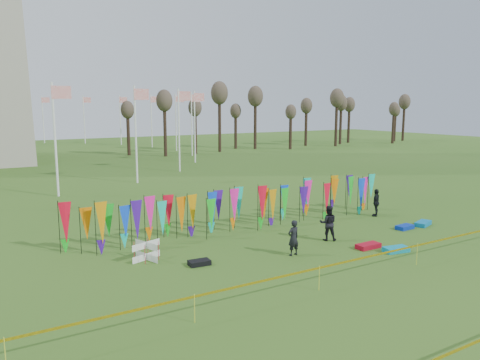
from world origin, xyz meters
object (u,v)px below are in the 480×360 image
person_left (293,238)px  person_right (376,203)px  box_kite (146,251)px  kite_bag_teal (423,223)px  person_mid (328,223)px  kite_bag_turquoise (396,249)px  kite_bag_red (368,246)px  kite_bag_black (199,263)px  kite_bag_blue (405,227)px

person_left → person_right: (8.57, 3.30, 0.03)m
box_kite → person_right: size_ratio=0.50×
box_kite → kite_bag_teal: size_ratio=0.70×
box_kite → person_mid: size_ratio=0.48×
person_left → kite_bag_turquoise: person_left is taller
kite_bag_turquoise → kite_bag_red: (-0.65, 1.02, -0.01)m
box_kite → kite_bag_teal: box_kite is taller
person_left → kite_bag_black: bearing=-17.8°
person_mid → kite_bag_teal: (6.29, -0.53, -0.74)m
box_kite → kite_bag_black: box_kite is taller
person_left → kite_bag_red: bearing=160.9°
person_left → kite_bag_black: size_ratio=1.79×
box_kite → kite_bag_black: size_ratio=0.93×
person_left → kite_bag_teal: person_left is taller
kite_bag_blue → kite_bag_black: kite_bag_blue is taller
person_mid → kite_bag_turquoise: 3.32m
person_mid → kite_bag_teal: bearing=-149.8°
kite_bag_red → person_right: bearing=40.2°
person_mid → kite_bag_red: person_mid is taller
person_left → person_mid: (2.82, 0.97, 0.07)m
person_left → kite_bag_black: 4.20m
kite_bag_blue → kite_bag_red: kite_bag_red is taller
person_left → kite_bag_black: (-4.03, 0.97, -0.68)m
person_mid → person_right: (5.75, 2.33, -0.04)m
kite_bag_black → person_mid: bearing=0.0°
kite_bag_teal → person_left: bearing=-177.2°
person_right → kite_bag_teal: person_right is taller
kite_bag_red → person_mid: bearing=110.9°
box_kite → kite_bag_red: box_kite is taller
person_left → kite_bag_red: (3.55, -0.94, -0.67)m
person_right → kite_bag_blue: 3.06m
kite_bag_turquoise → person_left: bearing=155.0°
box_kite → kite_bag_turquoise: 10.88m
person_left → kite_bag_red: person_left is taller
person_mid → person_left: bearing=54.0°
kite_bag_red → kite_bag_teal: 5.73m
kite_bag_red → kite_bag_black: bearing=165.9°
person_mid → kite_bag_black: person_mid is taller
box_kite → kite_bag_teal: bearing=-8.4°
kite_bag_teal → kite_bag_blue: bearing=179.4°
kite_bag_red → kite_bag_teal: kite_bag_teal is taller
box_kite → person_mid: person_mid is taller
person_mid → kite_bag_blue: (4.85, -0.51, -0.74)m
person_right → kite_bag_black: size_ratio=1.85×
kite_bag_turquoise → kite_bag_black: size_ratio=1.29×
kite_bag_red → kite_bag_turquoise: bearing=-57.7°
kite_bag_turquoise → kite_bag_blue: bearing=34.8°
person_mid → kite_bag_blue: person_mid is taller
kite_bag_blue → person_left: bearing=-176.6°
person_right → kite_bag_blue: bearing=36.5°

